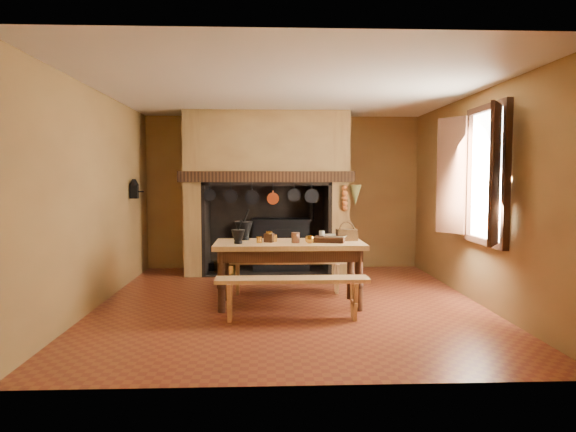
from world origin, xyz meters
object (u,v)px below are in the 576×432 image
object	(u,v)px
iron_range	(281,244)
work_table	(289,252)
wicker_basket	(347,234)
bench_front	(292,288)
mixing_bowl	(334,238)
coffee_grinder	(269,237)

from	to	relation	value
iron_range	work_table	world-z (taller)	iron_range
iron_range	wicker_basket	size ratio (longest dim) A/B	5.80
bench_front	wicker_basket	world-z (taller)	wicker_basket
work_table	mixing_bowl	xyz separation A→B (m)	(0.59, 0.06, 0.17)
work_table	wicker_basket	bearing A→B (deg)	9.63
bench_front	wicker_basket	distance (m)	1.27
coffee_grinder	wicker_basket	size ratio (longest dim) A/B	0.63
mixing_bowl	wicker_basket	distance (m)	0.20
iron_range	work_table	bearing A→B (deg)	-89.34
coffee_grinder	wicker_basket	distance (m)	1.04
coffee_grinder	wicker_basket	xyz separation A→B (m)	(1.03, 0.14, 0.02)
iron_range	wicker_basket	world-z (taller)	iron_range
work_table	coffee_grinder	world-z (taller)	coffee_grinder
iron_range	mixing_bowl	size ratio (longest dim) A/B	4.75
iron_range	bench_front	xyz separation A→B (m)	(0.03, -3.28, -0.11)
coffee_grinder	mixing_bowl	bearing A→B (deg)	22.72
work_table	bench_front	world-z (taller)	work_table
iron_range	coffee_grinder	size ratio (longest dim) A/B	9.15
mixing_bowl	work_table	bearing A→B (deg)	-174.25
wicker_basket	coffee_grinder	bearing A→B (deg)	-175.14
iron_range	bench_front	bearing A→B (deg)	-89.48
bench_front	coffee_grinder	world-z (taller)	coffee_grinder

